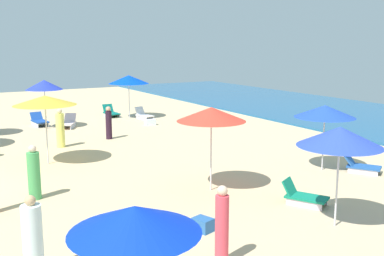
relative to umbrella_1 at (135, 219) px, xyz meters
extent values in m
cone|color=#0B30CC|center=(0.00, 0.00, 0.00)|extent=(2.01, 2.01, 0.42)
cylinder|color=silver|center=(-19.19, 3.03, -0.96)|extent=(0.05, 0.05, 2.11)
cone|color=#2538BA|center=(-19.19, 3.03, 0.35)|extent=(1.95, 1.95, 0.52)
cube|color=silver|center=(-18.90, 3.84, -1.90)|extent=(1.00, 0.60, 0.23)
cube|color=silver|center=(-18.64, 4.31, -1.90)|extent=(1.00, 0.60, 0.23)
cube|color=silver|center=(-18.77, 4.07, -1.75)|extent=(1.41, 1.18, 0.06)
cube|color=silver|center=(-19.27, 4.36, -1.53)|extent=(0.65, 0.73, 0.47)
cube|color=silver|center=(-20.10, 2.61, -1.89)|extent=(1.14, 0.15, 0.25)
cube|color=silver|center=(-20.15, 3.17, -1.89)|extent=(1.14, 0.15, 0.25)
cube|color=#1B48A1|center=(-20.13, 2.89, -1.73)|extent=(1.33, 0.78, 0.06)
cube|color=#1B48A1|center=(-20.71, 2.84, -1.52)|extent=(0.44, 0.66, 0.45)
cylinder|color=silver|center=(-20.19, 8.25, -0.95)|extent=(0.05, 0.05, 2.12)
cone|color=#053EDE|center=(-20.19, 8.25, 0.36)|extent=(2.42, 2.42, 0.50)
cube|color=silver|center=(-19.29, 8.66, -1.92)|extent=(1.08, 0.23, 0.19)
cube|color=silver|center=(-19.38, 9.15, -1.92)|extent=(1.08, 0.23, 0.19)
cube|color=white|center=(-19.33, 8.90, -1.79)|extent=(1.29, 0.79, 0.06)
cube|color=white|center=(-19.88, 8.81, -1.56)|extent=(0.43, 0.61, 0.49)
cube|color=silver|center=(-21.22, 7.21, -1.92)|extent=(1.14, 0.10, 0.19)
cube|color=silver|center=(-21.25, 7.79, -1.92)|extent=(1.14, 0.10, 0.19)
cube|color=#0C6D5C|center=(-21.24, 7.50, -1.79)|extent=(1.30, 0.75, 0.06)
cube|color=#0C6D5C|center=(-21.82, 7.47, -1.54)|extent=(0.36, 0.66, 0.52)
cylinder|color=silver|center=(-1.78, 6.21, -0.98)|extent=(0.05, 0.05, 2.07)
cone|color=blue|center=(-1.78, 6.21, 0.30)|extent=(2.10, 2.10, 0.49)
cube|color=silver|center=(-3.15, 6.44, -1.91)|extent=(0.93, 0.53, 0.20)
cube|color=silver|center=(-3.41, 6.92, -1.91)|extent=(0.93, 0.53, 0.20)
cube|color=#12825F|center=(-3.28, 6.68, -1.79)|extent=(1.32, 1.12, 0.06)
cube|color=#12825F|center=(-3.74, 6.43, -1.57)|extent=(0.55, 0.67, 0.47)
cylinder|color=silver|center=(-5.82, 5.04, -0.91)|extent=(0.05, 0.05, 2.20)
cone|color=red|center=(-5.82, 5.04, 0.41)|extent=(2.14, 2.14, 0.43)
cylinder|color=silver|center=(-11.65, 1.36, -0.88)|extent=(0.05, 0.05, 2.27)
cone|color=gold|center=(-11.65, 1.36, 0.44)|extent=(2.34, 2.34, 0.36)
cylinder|color=silver|center=(-5.76, 9.82, -1.04)|extent=(0.05, 0.05, 1.94)
cone|color=#2046B8|center=(-5.76, 9.82, 0.15)|extent=(2.17, 2.17, 0.44)
cube|color=silver|center=(-4.59, 10.59, -1.92)|extent=(0.88, 0.57, 0.19)
cube|color=silver|center=(-4.88, 11.06, -1.92)|extent=(0.88, 0.57, 0.19)
cube|color=#2457A2|center=(-4.74, 10.83, -1.80)|extent=(1.30, 1.15, 0.06)
cube|color=#2457A2|center=(-5.17, 10.55, -1.58)|extent=(0.64, 0.72, 0.46)
cylinder|color=white|center=(-2.91, -0.95, -1.27)|extent=(0.48, 0.48, 1.49)
sphere|color=tan|center=(-2.91, -0.95, -0.43)|extent=(0.21, 0.21, 0.21)
cylinder|color=#2B1727|center=(-14.91, 5.01, -1.34)|extent=(0.31, 0.31, 1.35)
sphere|color=tan|center=(-14.91, 5.01, -0.55)|extent=(0.24, 0.24, 0.24)
cylinder|color=#4BAB5B|center=(-7.73, 0.06, -1.30)|extent=(0.37, 0.37, 1.42)
sphere|color=beige|center=(-7.73, 0.06, -0.49)|extent=(0.23, 0.23, 0.23)
cylinder|color=#F8F46E|center=(-14.30, 2.54, -1.26)|extent=(0.44, 0.44, 1.51)
sphere|color=beige|center=(-14.30, 2.54, -0.40)|extent=(0.23, 0.23, 0.23)
cylinder|color=#F04656|center=(-1.52, 2.58, -1.26)|extent=(0.40, 0.40, 1.50)
sphere|color=beige|center=(-1.52, 2.58, -0.41)|extent=(0.22, 0.22, 0.22)
cube|color=#275FA7|center=(-3.17, 3.13, -1.85)|extent=(0.56, 0.49, 0.33)
cube|color=white|center=(-17.33, 8.31, -1.85)|extent=(0.39, 0.61, 0.34)
camera|label=1|loc=(6.06, -2.53, 2.58)|focal=43.49mm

